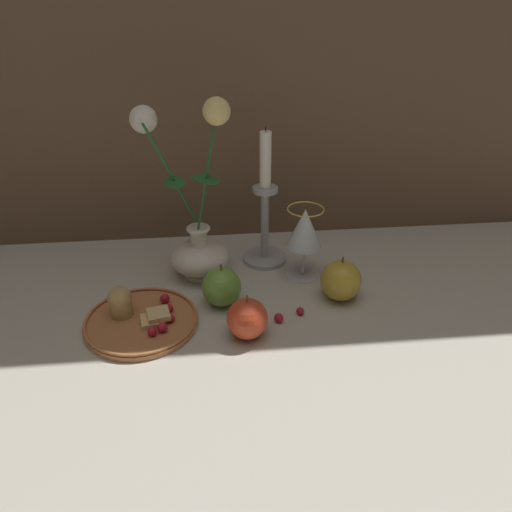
# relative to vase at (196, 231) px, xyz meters

# --- Properties ---
(ground_plane) EXTENTS (2.40, 2.40, 0.00)m
(ground_plane) POSITION_rel_vase_xyz_m (0.07, -0.13, -0.11)
(ground_plane) COLOR #B7B2A3
(ground_plane) RESTS_ON ground
(vase) EXTENTS (0.19, 0.13, 0.38)m
(vase) POSITION_rel_vase_xyz_m (0.00, 0.00, 0.00)
(vase) COLOR silver
(vase) RESTS_ON ground_plane
(plate_with_pastries) EXTENTS (0.21, 0.21, 0.07)m
(plate_with_pastries) POSITION_rel_vase_xyz_m (-0.11, -0.17, -0.09)
(plate_with_pastries) COLOR #B77042
(plate_with_pastries) RESTS_ON ground_plane
(wine_glass) EXTENTS (0.08, 0.08, 0.16)m
(wine_glass) POSITION_rel_vase_xyz_m (0.23, -0.02, 0.00)
(wine_glass) COLOR silver
(wine_glass) RESTS_ON ground_plane
(candlestick) EXTENTS (0.10, 0.10, 0.31)m
(candlestick) POSITION_rel_vase_xyz_m (0.15, 0.05, 0.00)
(candlestick) COLOR #A3A3A8
(candlestick) RESTS_ON ground_plane
(apple_beside_vase) EXTENTS (0.08, 0.08, 0.09)m
(apple_beside_vase) POSITION_rel_vase_xyz_m (0.28, -0.12, -0.06)
(apple_beside_vase) COLOR #B2932D
(apple_beside_vase) RESTS_ON ground_plane
(apple_near_glass) EXTENTS (0.08, 0.08, 0.09)m
(apple_near_glass) POSITION_rel_vase_xyz_m (0.09, -0.22, -0.07)
(apple_near_glass) COLOR #D14223
(apple_near_glass) RESTS_ON ground_plane
(apple_at_table_edge) EXTENTS (0.08, 0.08, 0.09)m
(apple_at_table_edge) POSITION_rel_vase_xyz_m (0.05, -0.12, -0.07)
(apple_at_table_edge) COLOR #669938
(apple_at_table_edge) RESTS_ON ground_plane
(berry_near_plate) EXTENTS (0.02, 0.02, 0.02)m
(berry_near_plate) POSITION_rel_vase_xyz_m (0.15, -0.19, -0.10)
(berry_near_plate) COLOR #AD192D
(berry_near_plate) RESTS_ON ground_plane
(berry_front_center) EXTENTS (0.02, 0.02, 0.02)m
(berry_front_center) POSITION_rel_vase_xyz_m (0.19, -0.17, -0.10)
(berry_front_center) COLOR #AD192D
(berry_front_center) RESTS_ON ground_plane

